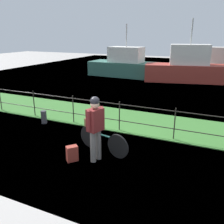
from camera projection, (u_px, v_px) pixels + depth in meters
ground_plane at (89, 156)px, 6.49m from camera, size 60.00×60.00×0.00m
grass_strip at (130, 121)px, 9.09m from camera, size 27.00×2.40×0.03m
harbor_water at (178, 79)px, 17.57m from camera, size 30.00×30.00×0.00m
iron_fence at (119, 114)px, 8.05m from camera, size 18.04×0.04×1.01m
bicycle_main at (102, 140)px, 6.63m from camera, size 1.62×0.45×0.65m
wooden_crate at (92, 123)px, 6.72m from camera, size 0.41×0.33×0.24m
terrier_dog at (93, 116)px, 6.65m from camera, size 0.32×0.20×0.18m
cyclist_person at (95, 123)px, 6.00m from camera, size 0.35×0.53×1.68m
backpack_on_paving at (72, 153)px, 6.21m from camera, size 0.32×0.33×0.40m
mooring_bollard at (44, 117)px, 8.81m from camera, size 0.20×0.20×0.47m
moored_boat_near at (222, 67)px, 17.96m from camera, size 5.72×1.84×3.75m
moored_boat_mid at (126, 66)px, 18.36m from camera, size 5.64×2.27×3.75m
moored_boat_far at (188, 68)px, 16.31m from camera, size 5.86×2.94×4.02m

